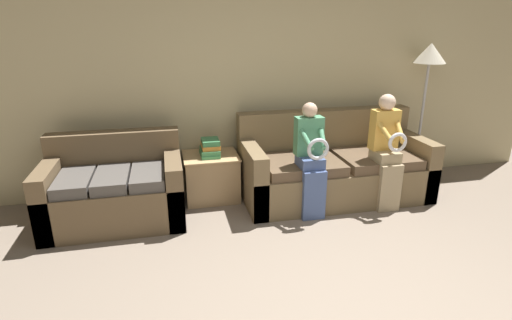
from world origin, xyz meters
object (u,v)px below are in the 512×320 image
object	(u,v)px
child_right_seated	(387,147)
book_stack	(210,148)
child_left_seated	(311,156)
floor_lamp	(429,63)
couch_side	(115,190)
side_shelf	(211,176)
couch_main	(333,168)

from	to	relation	value
child_right_seated	book_stack	size ratio (longest dim) A/B	3.76
child_left_seated	floor_lamp	bearing A→B (deg)	20.87
child_right_seated	floor_lamp	size ratio (longest dim) A/B	0.72
couch_side	side_shelf	xyz separation A→B (m)	(1.00, 0.30, -0.05)
couch_side	child_right_seated	world-z (taller)	child_right_seated
couch_side	child_left_seated	bearing A→B (deg)	-9.29
book_stack	child_right_seated	bearing A→B (deg)	-18.83
side_shelf	floor_lamp	bearing A→B (deg)	0.28
couch_main	couch_side	xyz separation A→B (m)	(-2.37, -0.07, -0.01)
couch_side	child_left_seated	size ratio (longest dim) A/B	1.14
side_shelf	book_stack	distance (m)	0.34
child_right_seated	floor_lamp	xyz separation A→B (m)	(0.82, 0.63, 0.80)
couch_side	book_stack	size ratio (longest dim) A/B	4.11
couch_main	side_shelf	world-z (taller)	couch_main
child_right_seated	floor_lamp	world-z (taller)	floor_lamp
couch_main	floor_lamp	world-z (taller)	floor_lamp
couch_main	child_left_seated	world-z (taller)	child_left_seated
couch_main	book_stack	xyz separation A→B (m)	(-1.37, 0.23, 0.27)
couch_main	child_left_seated	distance (m)	0.65
couch_side	floor_lamp	xyz separation A→B (m)	(3.62, 0.32, 1.15)
couch_main	side_shelf	distance (m)	1.39
book_stack	floor_lamp	world-z (taller)	floor_lamp
child_left_seated	floor_lamp	size ratio (longest dim) A/B	0.69
couch_side	side_shelf	bearing A→B (deg)	16.90
couch_side	side_shelf	size ratio (longest dim) A/B	2.19
child_left_seated	child_right_seated	xyz separation A→B (m)	(0.85, 0.01, 0.03)
couch_side	child_right_seated	bearing A→B (deg)	-6.37
couch_side	floor_lamp	distance (m)	3.81
couch_side	book_stack	world-z (taller)	couch_side
child_left_seated	couch_side	bearing A→B (deg)	170.71
couch_side	child_left_seated	distance (m)	2.00
child_left_seated	floor_lamp	world-z (taller)	floor_lamp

